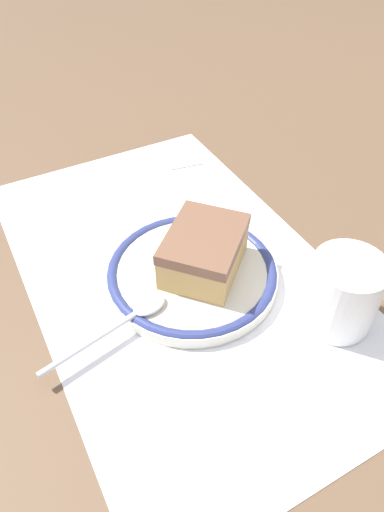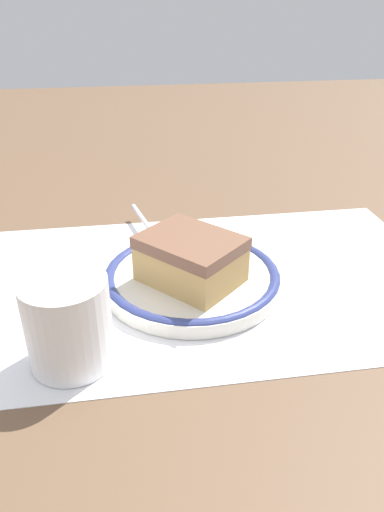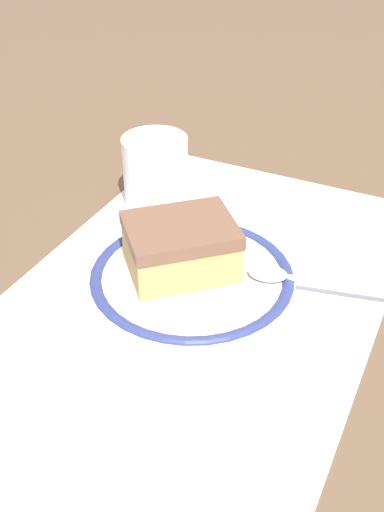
% 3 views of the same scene
% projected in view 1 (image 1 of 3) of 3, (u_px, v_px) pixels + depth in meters
% --- Properties ---
extents(ground_plane, '(2.40, 2.40, 0.00)m').
position_uv_depth(ground_plane, '(178.00, 270.00, 0.51)').
color(ground_plane, brown).
extents(placemat, '(0.51, 0.31, 0.00)m').
position_uv_depth(placemat, '(178.00, 270.00, 0.51)').
color(placemat, white).
rests_on(placemat, ground_plane).
extents(plate, '(0.18, 0.18, 0.02)m').
position_uv_depth(plate, '(192.00, 273.00, 0.49)').
color(plate, silver).
rests_on(plate, placemat).
extents(cake_slice, '(0.12, 0.12, 0.05)m').
position_uv_depth(cake_slice, '(204.00, 251.00, 0.47)').
color(cake_slice, tan).
rests_on(cake_slice, plate).
extents(spoon, '(0.04, 0.14, 0.01)m').
position_uv_depth(spoon, '(129.00, 317.00, 0.44)').
color(spoon, silver).
rests_on(spoon, plate).
extents(cup, '(0.07, 0.07, 0.08)m').
position_uv_depth(cup, '(342.00, 296.00, 0.44)').
color(cup, white).
rests_on(cup, placemat).
extents(sugar_packet, '(0.04, 0.05, 0.01)m').
position_uv_depth(sugar_packet, '(183.00, 160.00, 0.66)').
color(sugar_packet, white).
rests_on(sugar_packet, placemat).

